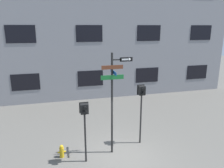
{
  "coord_description": "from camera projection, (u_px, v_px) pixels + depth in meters",
  "views": [
    {
      "loc": [
        -2.58,
        -8.32,
        5.66
      ],
      "look_at": [
        -0.3,
        0.41,
        3.28
      ],
      "focal_mm": 35.0,
      "sensor_mm": 36.0,
      "label": 1
    }
  ],
  "objects": [
    {
      "name": "pedestrian_signal_right",
      "position": [
        142.0,
        98.0,
        10.39
      ],
      "size": [
        0.36,
        0.4,
        2.99
      ],
      "color": "black",
      "rests_on": "ground_plane"
    },
    {
      "name": "street_sign_pole",
      "position": [
        114.0,
        95.0,
        9.47
      ],
      "size": [
        1.4,
        0.93,
        4.62
      ],
      "color": "black",
      "rests_on": "ground_plane"
    },
    {
      "name": "fire_hydrant",
      "position": [
        62.0,
        151.0,
        9.71
      ],
      "size": [
        0.36,
        0.2,
        0.59
      ],
      "color": "gold",
      "rests_on": "ground_plane"
    },
    {
      "name": "ground_plane",
      "position": [
        121.0,
        156.0,
        9.86
      ],
      "size": [
        60.0,
        60.0,
        0.0
      ],
      "primitive_type": "plane",
      "color": "#595651"
    },
    {
      "name": "building_facade",
      "position": [
        88.0,
        10.0,
        16.12
      ],
      "size": [
        24.0,
        0.64,
        13.75
      ],
      "color": "gray",
      "rests_on": "ground_plane"
    },
    {
      "name": "pedestrian_signal_left",
      "position": [
        85.0,
        116.0,
        8.93
      ],
      "size": [
        0.38,
        0.4,
        2.67
      ],
      "color": "black",
      "rests_on": "ground_plane"
    }
  ]
}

